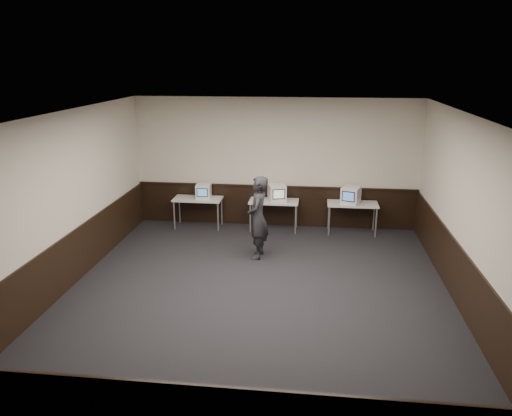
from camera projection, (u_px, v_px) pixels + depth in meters
The scene contains 17 objects.
floor at pixel (257, 295), 8.97m from camera, with size 8.00×8.00×0.00m, color black.
ceiling at pixel (257, 115), 8.05m from camera, with size 8.00×8.00×0.00m, color white.
back_wall at pixel (276, 163), 12.31m from camera, with size 7.00×7.00×0.00m, color beige.
front_wall at pixel (208, 332), 4.70m from camera, with size 7.00×7.00×0.00m, color beige.
left_wall at pixel (62, 203), 8.90m from camera, with size 8.00×8.00×0.00m, color beige.
right_wall at pixel (470, 217), 8.11m from camera, with size 8.00×8.00×0.00m, color beige.
wainscot_back at pixel (275, 206), 12.61m from camera, with size 6.98×0.04×1.00m, color black.
wainscot_left at pixel (70, 260), 9.22m from camera, with size 0.04×7.98×1.00m, color black.
wainscot_right at pixel (461, 279), 8.43m from camera, with size 0.04×7.98×1.00m, color black.
wainscot_rail at pixel (275, 186), 12.44m from camera, with size 6.98×0.06×0.04m, color black.
desk_left at pixel (198, 201), 12.41m from camera, with size 1.20×0.60×0.75m.
desk_center at pixel (274, 203), 12.20m from camera, with size 1.20×0.60×0.75m.
desk_right at pixel (353, 206), 11.98m from camera, with size 1.20×0.60×0.75m.
emac_left at pixel (203, 191), 12.33m from camera, with size 0.38×0.40×0.35m.
emac_center at pixel (277, 193), 12.11m from camera, with size 0.50×0.51×0.40m.
emac_right at pixel (351, 195), 11.88m from camera, with size 0.52×0.54×0.41m.
person at pixel (258, 218), 10.44m from camera, with size 0.65×0.42×1.77m, color black.
Camera 1 is at (0.95, -8.08, 4.08)m, focal length 35.00 mm.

